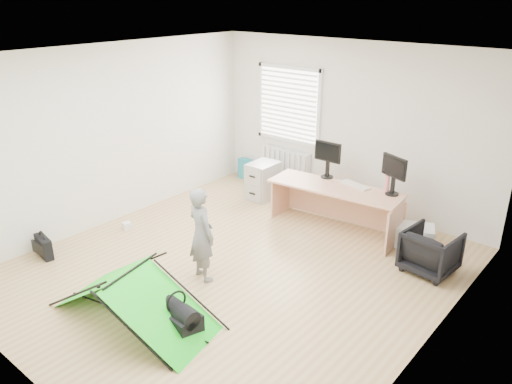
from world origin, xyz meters
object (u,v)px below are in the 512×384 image
Objects in this scene: person at (201,234)px; laptop_bag at (44,247)px; desk at (334,208)px; monitor_right at (393,181)px; storage_crate at (414,235)px; thermos at (387,184)px; office_chair at (430,251)px; duffel_bag at (177,320)px; monitor_left at (328,164)px; kite at (134,294)px; filing_cabinet at (263,180)px.

person is 3.16× the size of laptop_bag.
desk is at bearing -88.18° from person.
desk is 4.51× the size of monitor_right.
monitor_right is at bearing -102.43° from person.
thermos is at bearing -179.39° from storage_crate.
office_chair is 3.30m from duffel_bag.
laptop_bag is (-4.17, -2.99, -0.14)m from office_chair.
duffel_bag is (0.54, -0.91, -0.49)m from person.
desk is 0.69m from monitor_left.
duffel_bag is at bearing -108.20° from storage_crate.
monitor_right reaches higher than kite.
monitor_left is 1.00× the size of monitor_right.
person is at bearing 48.78° from office_chair.
office_chair is at bearing 43.71° from kite.
duffel_bag is (2.59, 0.10, -0.02)m from laptop_bag.
person reaches higher than office_chair.
thermos is 0.41× the size of office_chair.
monitor_left is at bearing -2.00° from filing_cabinet.
laptop_bag is (-3.33, -3.54, -0.75)m from monitor_right.
filing_cabinet is 1.12× the size of duffel_bag.
desk is 1.64× the size of person.
thermos reaches higher than laptop_bag.
storage_crate reaches higher than duffel_bag.
storage_crate is (1.68, 2.54, -0.46)m from person.
person is (-2.13, -1.98, 0.32)m from office_chair.
monitor_left is 0.78× the size of duffel_bag.
thermos is at bearing 0.96° from monitor_left.
thermos is (0.99, 0.01, -0.08)m from monitor_left.
person reaches higher than storage_crate.
monitor_right is 0.78× the size of duffel_bag.
monitor_left reaches higher than laptop_bag.
desk is at bearing -40.60° from monitor_left.
thermos is (2.27, 0.01, 0.49)m from filing_cabinet.
laptop_bag is (-3.73, -3.55, -0.00)m from storage_crate.
office_chair is at bearing -122.48° from person.
desk is at bearing -3.90° from office_chair.
laptop_bag is at bearing 166.66° from kite.
filing_cabinet is at bearing 84.33° from laptop_bag.
filing_cabinet is 2.44m from monitor_right.
storage_crate is at bearing -45.73° from office_chair.
filing_cabinet is at bearing -179.69° from thermos.
person reaches higher than filing_cabinet.
monitor_right is (2.37, 0.00, 0.57)m from filing_cabinet.
filing_cabinet is 3.25m from office_chair.
desk reaches higher than filing_cabinet.
monitor_left is at bearing -79.95° from person.
monitor_left is 1.66m from storage_crate.
thermos is at bearing 57.24° from laptop_bag.
monitor_right reaches higher than duffel_bag.
monitor_left reaches higher than desk.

